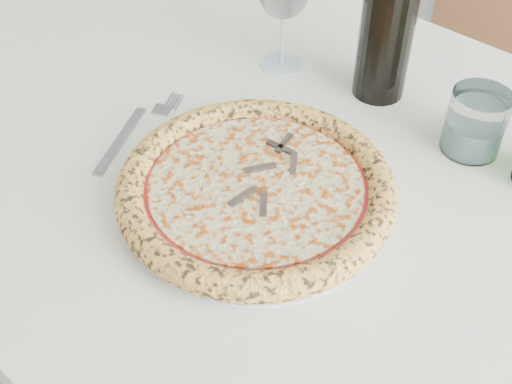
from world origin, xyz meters
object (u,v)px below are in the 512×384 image
chair_far (505,67)px  tumbler (475,126)px  dining_table (297,206)px  pizza (256,188)px  wine_bottle (390,10)px  plate (256,199)px

chair_far → tumbler: size_ratio=10.66×
dining_table → pizza: 0.15m
dining_table → tumbler: 0.26m
chair_far → tumbler: (0.10, -0.60, 0.26)m
pizza → tumbler: bearing=55.7°
dining_table → tumbler: tumbler is taller
dining_table → wine_bottle: bearing=87.0°
tumbler → pizza: bearing=-124.3°
pizza → plate: bearing=60.0°
wine_bottle → chair_far: bearing=83.6°
chair_far → plate: (-0.07, -0.85, 0.23)m
pizza → tumbler: 0.31m
plate → pizza: size_ratio=0.94×
chair_far → plate: 0.89m
pizza → dining_table: bearing=90.0°
chair_far → pizza: 0.89m
dining_table → chair_far: bearing=84.5°
chair_far → wine_bottle: 0.66m
tumbler → wine_bottle: 0.19m
plate → pizza: 0.02m
plate → tumbler: size_ratio=3.64×
dining_table → pizza: pizza is taller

